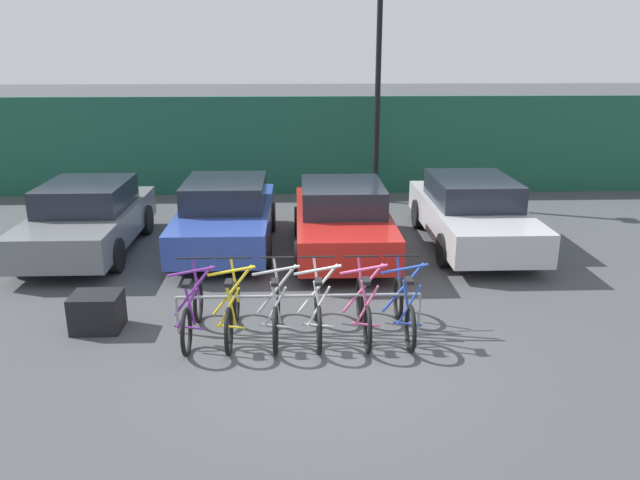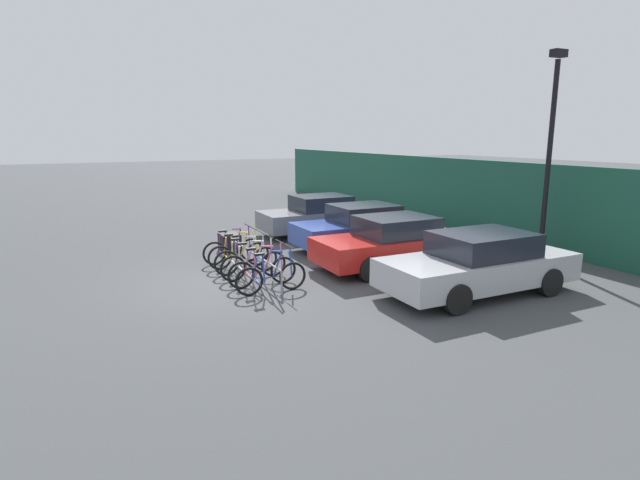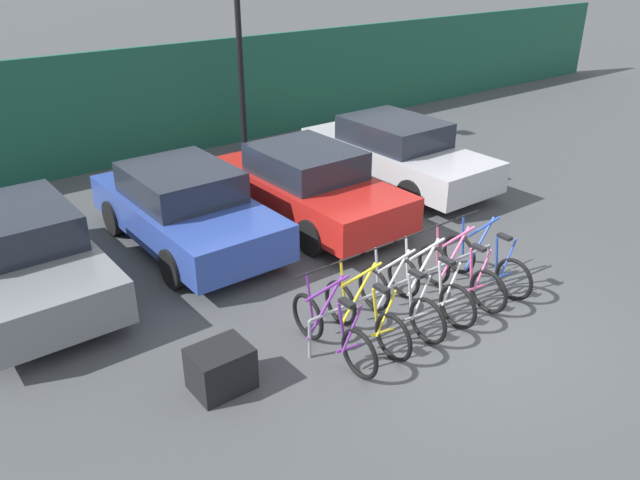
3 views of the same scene
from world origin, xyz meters
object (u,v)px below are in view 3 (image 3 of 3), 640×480
Objects in this scene: bicycle_white at (430,288)px; car_grey at (19,255)px; bicycle_purple at (332,331)px; car_blue at (185,208)px; bicycle_silver at (400,301)px; car_silver at (396,152)px; cargo_crate at (221,368)px; lamp_post at (238,19)px; car_red at (308,185)px; bike_rack at (409,283)px; bicycle_blue at (485,263)px; bicycle_pink at (460,274)px; bicycle_yellow at (366,316)px.

car_grey reaches higher than bicycle_white.
car_blue is (0.05, 4.13, 0.31)m from bicycle_purple.
car_silver reaches higher than bicycle_silver.
car_grey is 2.74m from car_blue.
cargo_crate is at bearing 173.99° from bicycle_white.
bicycle_white is at bearing -2.31° from bicycle_purple.
car_grey is 0.73× the size of lamp_post.
car_grey is at bearing 137.84° from bicycle_white.
car_blue is 1.00× the size of car_red.
bicycle_white is at bearing -41.79° from car_grey.
bicycle_silver is (-0.32, -0.15, -0.11)m from bike_rack.
car_grey reaches higher than bicycle_purple.
bicycle_purple is (-1.51, -0.15, -0.11)m from bike_rack.
bicycle_blue is at bearing -94.01° from lamp_post.
lamp_post is at bearing 32.47° from car_grey.
bicycle_silver is at bearing -2.31° from bicycle_purple.
bicycle_white is 8.65m from lamp_post.
bicycle_pink is at bearing 179.15° from bicycle_blue.
lamp_post is 9.61m from cargo_crate.
car_blue is at bearing 2.93° from car_grey.
car_blue is 4.11m from cargo_crate.
bicycle_pink reaches higher than cargo_crate.
bicycle_purple and bicycle_yellow have the same top height.
lamp_post is (2.38, 7.97, 2.84)m from bicycle_silver.
car_grey is 7.84m from lamp_post.
lamp_post reaches higher than bicycle_yellow.
lamp_post reaches higher than bicycle_silver.
car_red is 2.75m from car_silver.
bicycle_blue is 0.41× the size of car_red.
lamp_post is (6.26, 3.98, 2.52)m from car_grey.
bicycle_blue is 4.46m from cargo_crate.
bicycle_silver is at bearing -107.90° from car_red.
car_silver reaches higher than bicycle_white.
car_grey is at bearing 144.17° from bicycle_blue.
bike_rack is 0.62× the size of lamp_post.
bicycle_white is 0.38× the size of car_silver.
car_silver is at bearing 0.45° from car_blue.
car_red is at bearing 80.27° from bicycle_white.
bicycle_blue is 6.97m from car_grey.
bicycle_yellow is 0.30× the size of lamp_post.
cargo_crate is (1.25, -3.67, -0.42)m from car_grey.
lamp_post is at bearing 47.46° from car_blue.
lamp_post is (3.01, 7.97, 2.84)m from bicycle_yellow.
bicycle_purple is 0.41× the size of car_blue.
car_grey and car_silver have the same top height.
car_red reaches higher than bicycle_yellow.
bicycle_silver is (0.63, 0.00, 0.00)m from bicycle_yellow.
bicycle_purple is 4.14m from car_blue.
bicycle_silver is 1.00× the size of bicycle_pink.
bicycle_pink is at bearing -98.14° from lamp_post.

